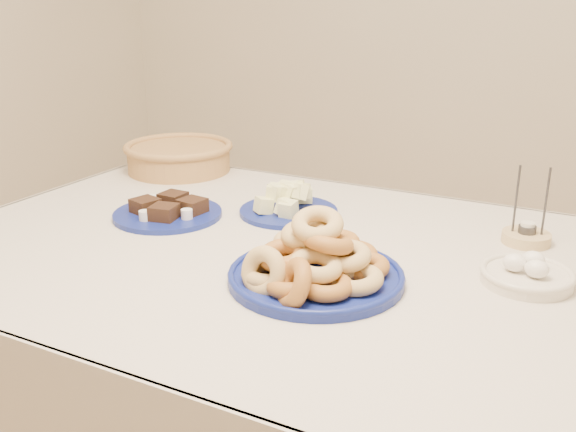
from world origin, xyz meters
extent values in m
cylinder|color=brown|center=(-0.70, 0.40, 0.36)|extent=(0.06, 0.06, 0.72)
cube|color=beige|center=(0.00, 0.00, 0.74)|extent=(1.70, 1.10, 0.02)
cube|color=beige|center=(0.00, 0.55, 0.61)|extent=(1.70, 0.01, 0.28)
cube|color=beige|center=(-0.85, 0.00, 0.61)|extent=(0.01, 1.10, 0.28)
cylinder|color=navy|center=(0.10, -0.12, 0.76)|extent=(0.45, 0.45, 0.02)
torus|color=navy|center=(0.10, -0.12, 0.77)|extent=(0.46, 0.46, 0.01)
torus|color=tan|center=(0.19, -0.14, 0.78)|extent=(0.15, 0.15, 0.05)
torus|color=brown|center=(0.18, -0.08, 0.78)|extent=(0.13, 0.13, 0.04)
torus|color=brown|center=(0.14, -0.03, 0.78)|extent=(0.11, 0.11, 0.04)
torus|color=tan|center=(0.07, -0.03, 0.78)|extent=(0.14, 0.14, 0.04)
torus|color=brown|center=(0.02, -0.07, 0.78)|extent=(0.14, 0.13, 0.04)
torus|color=brown|center=(0.01, -0.13, 0.78)|extent=(0.12, 0.12, 0.04)
torus|color=tan|center=(0.03, -0.19, 0.78)|extent=(0.13, 0.13, 0.04)
torus|color=brown|center=(0.09, -0.21, 0.78)|extent=(0.11, 0.10, 0.04)
torus|color=brown|center=(0.16, -0.20, 0.78)|extent=(0.14, 0.13, 0.03)
torus|color=tan|center=(0.16, -0.11, 0.81)|extent=(0.12, 0.12, 0.05)
torus|color=brown|center=(0.11, -0.06, 0.81)|extent=(0.14, 0.14, 0.03)
torus|color=tan|center=(0.04, -0.09, 0.81)|extent=(0.14, 0.14, 0.04)
torus|color=brown|center=(0.05, -0.17, 0.81)|extent=(0.12, 0.12, 0.05)
torus|color=tan|center=(0.13, -0.18, 0.81)|extent=(0.14, 0.14, 0.05)
torus|color=brown|center=(0.13, -0.13, 0.84)|extent=(0.14, 0.14, 0.06)
torus|color=tan|center=(0.07, -0.11, 0.84)|extent=(0.14, 0.14, 0.05)
torus|color=tan|center=(0.10, -0.13, 0.87)|extent=(0.13, 0.13, 0.06)
torus|color=tan|center=(0.04, -0.22, 0.80)|extent=(0.11, 0.08, 0.11)
torus|color=brown|center=(0.11, -0.24, 0.80)|extent=(0.12, 0.12, 0.11)
cylinder|color=navy|center=(-0.14, 0.22, 0.76)|extent=(0.34, 0.34, 0.01)
cube|color=#EAED96|center=(-0.14, 0.22, 0.81)|extent=(0.05, 0.05, 0.05)
cube|color=#EAED96|center=(-0.11, 0.23, 0.81)|extent=(0.06, 0.06, 0.06)
cube|color=#EAED96|center=(-0.18, 0.17, 0.78)|extent=(0.06, 0.06, 0.05)
cube|color=#EAED96|center=(-0.11, 0.17, 0.78)|extent=(0.04, 0.04, 0.04)
cube|color=#EAED96|center=(-0.15, 0.23, 0.81)|extent=(0.05, 0.04, 0.04)
cube|color=#EAED96|center=(-0.14, 0.22, 0.81)|extent=(0.05, 0.06, 0.05)
cube|color=#EAED96|center=(-0.16, 0.20, 0.81)|extent=(0.05, 0.05, 0.04)
cube|color=#EAED96|center=(-0.11, 0.24, 0.81)|extent=(0.05, 0.06, 0.05)
cube|color=#EAED96|center=(-0.13, 0.26, 0.81)|extent=(0.06, 0.05, 0.05)
cube|color=#EAED96|center=(-0.13, 0.18, 0.78)|extent=(0.05, 0.05, 0.05)
cube|color=#EAED96|center=(-0.13, 0.29, 0.78)|extent=(0.05, 0.06, 0.04)
cube|color=#EAED96|center=(-0.14, 0.24, 0.81)|extent=(0.05, 0.06, 0.04)
cube|color=#EAED96|center=(-0.16, 0.20, 0.81)|extent=(0.05, 0.05, 0.05)
cylinder|color=navy|center=(-0.40, 0.06, 0.76)|extent=(0.31, 0.31, 0.01)
cube|color=black|center=(-0.45, 0.03, 0.78)|extent=(0.07, 0.07, 0.04)
cube|color=black|center=(-0.38, 0.01, 0.78)|extent=(0.07, 0.07, 0.04)
cube|color=black|center=(-0.42, 0.10, 0.78)|extent=(0.06, 0.06, 0.04)
cube|color=black|center=(-0.34, 0.08, 0.78)|extent=(0.07, 0.07, 0.04)
cylinder|color=white|center=(-0.48, 0.09, 0.78)|extent=(0.03, 0.03, 0.02)
cylinder|color=white|center=(-0.41, -0.02, 0.78)|extent=(0.03, 0.03, 0.02)
cylinder|color=white|center=(-0.33, 0.04, 0.78)|extent=(0.03, 0.03, 0.02)
cylinder|color=olive|center=(-0.65, 0.43, 0.79)|extent=(0.42, 0.42, 0.08)
torus|color=olive|center=(-0.65, 0.43, 0.83)|extent=(0.45, 0.45, 0.02)
cylinder|color=tan|center=(0.44, 0.29, 0.76)|extent=(0.12, 0.12, 0.03)
cylinder|color=#3B3B40|center=(0.44, 0.29, 0.78)|extent=(0.04, 0.04, 0.02)
cylinder|color=silver|center=(0.44, 0.29, 0.80)|extent=(0.04, 0.04, 0.01)
cylinder|color=#3B3B40|center=(0.41, 0.29, 0.85)|extent=(0.01, 0.01, 0.16)
cylinder|color=#3B3B40|center=(0.47, 0.29, 0.85)|extent=(0.01, 0.01, 0.16)
cylinder|color=beige|center=(0.47, 0.07, 0.76)|extent=(0.18, 0.18, 0.02)
torus|color=beige|center=(0.47, 0.07, 0.77)|extent=(0.19, 0.19, 0.01)
ellipsoid|color=white|center=(0.45, 0.06, 0.79)|extent=(0.05, 0.04, 0.04)
ellipsoid|color=white|center=(0.49, 0.05, 0.79)|extent=(0.05, 0.04, 0.04)
ellipsoid|color=white|center=(0.48, 0.09, 0.79)|extent=(0.05, 0.04, 0.04)
camera|label=1|loc=(0.59, -1.17, 1.29)|focal=40.00mm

